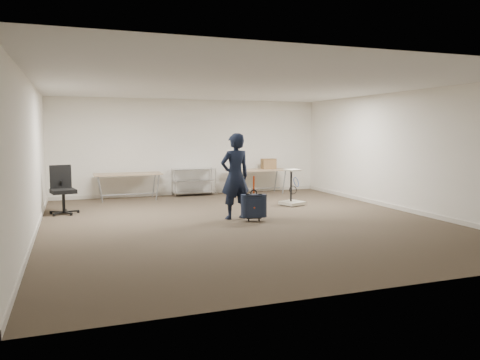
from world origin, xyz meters
name	(u,v)px	position (x,y,z in m)	size (l,w,h in m)	color
ground	(243,221)	(0.00, 0.00, 0.00)	(9.00, 9.00, 0.00)	#413427
room_shell	(223,209)	(0.00, 1.38, 0.05)	(8.00, 9.00, 9.00)	white
folding_table_left	(128,175)	(-1.90, 3.95, 0.68)	(1.80, 0.75, 0.73)	tan
folding_table_right	(257,171)	(1.90, 3.95, 0.68)	(1.80, 0.75, 0.73)	tan
wire_shelf	(194,180)	(0.00, 4.20, 0.44)	(1.22, 0.47, 0.80)	silver
person	(235,176)	(-0.06, 0.35, 0.92)	(0.67, 0.44, 1.84)	black
suitcase	(254,206)	(0.21, -0.07, 0.32)	(0.39, 0.28, 0.95)	black
office_chair	(63,199)	(-3.55, 2.24, 0.33)	(0.67, 0.67, 1.10)	black
equipment_cart	(292,196)	(1.91, 1.58, 0.24)	(0.63, 0.63, 0.92)	beige
cardboard_box	(269,164)	(2.31, 4.04, 0.88)	(0.41, 0.31, 0.31)	#936544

